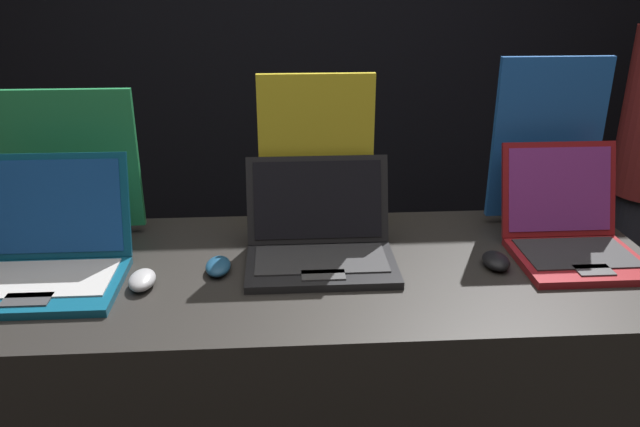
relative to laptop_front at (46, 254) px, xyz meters
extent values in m
cube|color=black|center=(0.67, 1.60, 0.37)|extent=(8.00, 0.05, 2.80)
cube|color=#282623|center=(0.67, 0.02, -0.55)|extent=(1.83, 0.72, 0.96)
cube|color=#0F5170|center=(0.00, -0.07, -0.06)|extent=(0.38, 0.28, 0.02)
cube|color=#B7B7B7|center=(0.00, -0.05, -0.04)|extent=(0.34, 0.19, 0.00)
cube|color=#3F3F42|center=(0.00, -0.15, -0.04)|extent=(0.11, 0.06, 0.00)
cube|color=#0F5170|center=(0.00, 0.10, 0.09)|extent=(0.38, 0.08, 0.27)
cube|color=#194C99|center=(0.00, 0.10, 0.09)|extent=(0.35, 0.06, 0.24)
ellipsoid|color=#B2B2B7|center=(0.24, -0.06, -0.05)|extent=(0.06, 0.11, 0.04)
cube|color=black|center=(0.00, 0.28, -0.05)|extent=(0.21, 0.07, 0.02)
cube|color=#268C4C|center=(0.00, 0.28, 0.16)|extent=(0.38, 0.02, 0.40)
cube|color=black|center=(0.69, 0.00, -0.06)|extent=(0.39, 0.24, 0.02)
cube|color=#2D2D30|center=(0.69, 0.02, -0.04)|extent=(0.34, 0.17, 0.00)
cube|color=#3F3F42|center=(0.69, -0.07, -0.04)|extent=(0.11, 0.05, 0.00)
cube|color=black|center=(0.69, 0.16, 0.07)|extent=(0.39, 0.09, 0.23)
cube|color=black|center=(0.69, 0.15, 0.07)|extent=(0.35, 0.07, 0.20)
ellipsoid|color=navy|center=(0.42, 0.00, -0.05)|extent=(0.06, 0.11, 0.03)
cube|color=black|center=(0.69, 0.22, -0.05)|extent=(0.18, 0.07, 0.02)
cube|color=gold|center=(0.69, 0.22, 0.18)|extent=(0.32, 0.02, 0.44)
cube|color=maroon|center=(1.37, -0.01, -0.06)|extent=(0.32, 0.27, 0.02)
cube|color=#2D2D30|center=(1.37, 0.01, -0.04)|extent=(0.29, 0.19, 0.00)
cube|color=#3F3F42|center=(1.37, -0.09, -0.04)|extent=(0.09, 0.06, 0.00)
cube|color=maroon|center=(1.37, 0.16, 0.08)|extent=(0.32, 0.09, 0.26)
cube|color=#8C338C|center=(1.37, 0.16, 0.08)|extent=(0.29, 0.08, 0.22)
ellipsoid|color=black|center=(1.15, -0.01, -0.05)|extent=(0.07, 0.10, 0.04)
cube|color=black|center=(1.37, 0.28, -0.05)|extent=(0.18, 0.07, 0.02)
cube|color=#1E59B2|center=(1.37, 0.28, 0.19)|extent=(0.32, 0.02, 0.47)
cylinder|color=#282833|center=(2.12, 0.92, -0.62)|extent=(0.25, 0.25, 0.80)
camera|label=1|loc=(0.59, -1.44, 0.68)|focal=35.00mm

